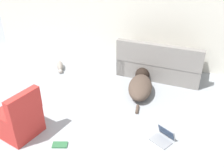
# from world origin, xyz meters

# --- Properties ---
(ground_plane) EXTENTS (20.00, 20.00, 0.00)m
(ground_plane) POSITION_xyz_m (0.00, 0.00, 0.00)
(ground_plane) COLOR #999EA3
(wall_back) EXTENTS (7.61, 0.06, 2.43)m
(wall_back) POSITION_xyz_m (0.00, 3.67, 1.22)
(wall_back) COLOR silver
(wall_back) RESTS_ON ground_plane
(couch) EXTENTS (1.87, 0.87, 0.87)m
(couch) POSITION_xyz_m (0.94, 3.13, 0.27)
(couch) COLOR gray
(couch) RESTS_ON ground_plane
(dog) EXTENTS (0.61, 1.41, 0.33)m
(dog) POSITION_xyz_m (0.70, 2.32, 0.16)
(dog) COLOR #4C3D33
(dog) RESTS_ON ground_plane
(cat) EXTENTS (0.37, 0.56, 0.17)m
(cat) POSITION_xyz_m (-1.38, 2.65, 0.08)
(cat) COLOR gray
(cat) RESTS_ON ground_plane
(laptop_open) EXTENTS (0.41, 0.40, 0.21)m
(laptop_open) POSITION_xyz_m (1.40, 1.05, 0.07)
(laptop_open) COLOR gray
(laptop_open) RESTS_ON ground_plane
(book_green) EXTENTS (0.26, 0.20, 0.02)m
(book_green) POSITION_xyz_m (-0.10, 0.38, 0.01)
(book_green) COLOR #2D663D
(book_green) RESTS_ON ground_plane
(side_chair) EXTENTS (0.67, 0.69, 0.84)m
(side_chair) POSITION_xyz_m (-0.81, 0.42, 0.30)
(side_chair) COLOR #B72D28
(side_chair) RESTS_ON ground_plane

